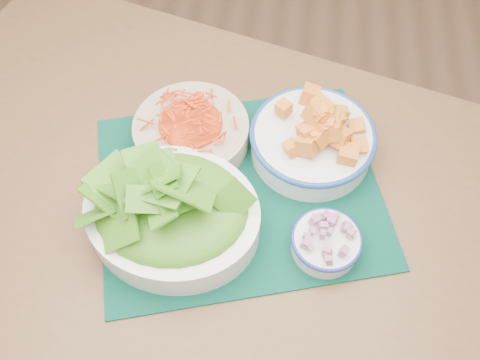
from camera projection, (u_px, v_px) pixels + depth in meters
The scene contains 7 objects.
ground at pixel (271, 261), 1.70m from camera, with size 4.00×4.00×0.00m, color #966948.
table at pixel (209, 235), 1.01m from camera, with size 1.51×1.21×0.75m.
placemat at pixel (240, 190), 0.96m from camera, with size 0.50×0.41×0.00m, color black.
carrot_bowl at pixel (191, 128), 0.99m from camera, with size 0.27×0.27×0.08m.
squash_bowl at pixel (313, 134), 0.96m from camera, with size 0.24×0.24×0.12m.
lettuce_bowl at pixel (171, 207), 0.87m from camera, with size 0.33×0.29×0.14m.
onion_bowl at pixel (327, 240), 0.87m from camera, with size 0.13×0.13×0.06m.
Camera 1 is at (-0.02, -0.71, 1.57)m, focal length 40.00 mm.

